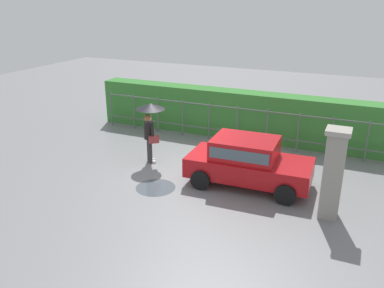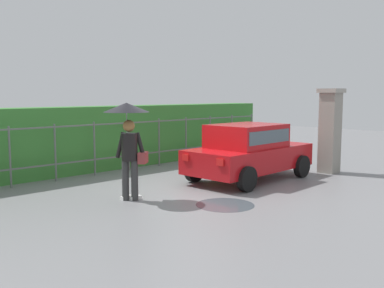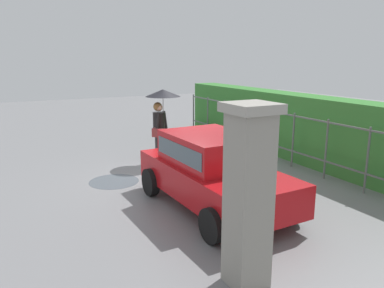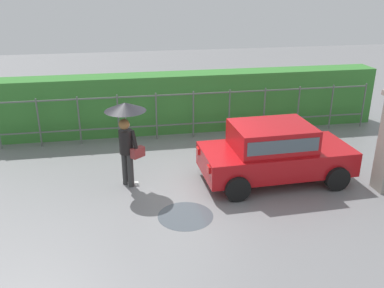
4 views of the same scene
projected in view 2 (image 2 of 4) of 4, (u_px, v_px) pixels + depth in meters
name	position (u px, v px, depth m)	size (l,w,h in m)	color
ground_plane	(190.00, 190.00, 10.36)	(40.00, 40.00, 0.00)	slate
car	(249.00, 150.00, 11.49)	(3.79, 1.97, 1.48)	#B71116
pedestrian	(128.00, 128.00, 9.23)	(0.99, 0.99, 2.08)	#333333
gate_pillar	(330.00, 130.00, 12.50)	(0.60, 0.60, 2.42)	gray
fence_section	(129.00, 143.00, 12.91)	(11.74, 0.05, 1.50)	#59605B
hedge_row	(114.00, 137.00, 13.45)	(12.69, 0.90, 1.90)	#387F33
puddle_near	(225.00, 205.00, 8.94)	(1.20, 1.20, 0.00)	#4C545B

